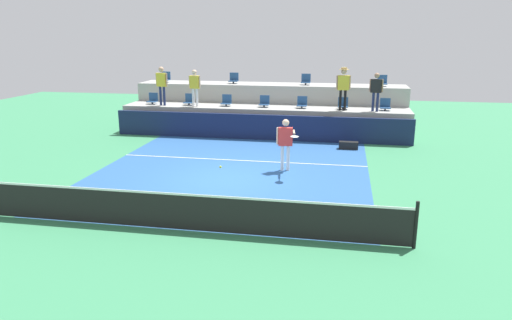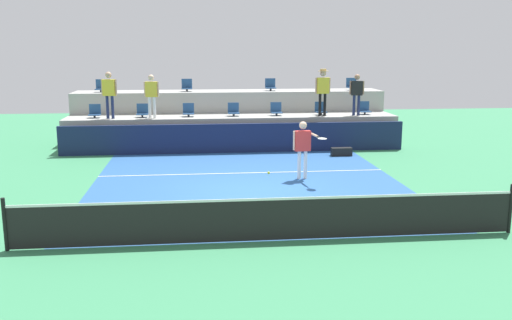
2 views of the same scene
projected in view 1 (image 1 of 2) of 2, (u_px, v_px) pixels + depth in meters
The scene contains 25 objects.
ground_plane at pixel (225, 180), 14.90m from camera, with size 40.00×40.00×0.00m, color #388456.
court_inner_paint at pixel (233, 171), 15.85m from camera, with size 9.00×10.00×0.01m, color #285693.
court_service_line at pixel (241, 160), 17.17m from camera, with size 9.00×0.06×0.00m, color white.
tennis_net at pixel (183, 211), 10.97m from camera, with size 10.48×0.08×1.07m.
sponsor_backboard at pixel (259, 127), 20.45m from camera, with size 13.00×0.16×1.10m, color #141E42.
seating_tier_lower at pixel (264, 120), 21.66m from camera, with size 13.00×1.80×1.25m, color #9E9E99.
seating_tier_upper at pixel (270, 105), 23.26m from camera, with size 13.00×1.80×2.10m, color #9E9E99.
stadium_chair_lower_far_left at pixel (153, 99), 22.32m from camera, with size 0.44×0.40×0.52m.
stadium_chair_lower_left at pixel (189, 100), 22.00m from camera, with size 0.44×0.40×0.52m.
stadium_chair_lower_mid_left at pixel (226, 101), 21.69m from camera, with size 0.44×0.40×0.52m.
stadium_chair_lower_center at pixel (264, 102), 21.38m from camera, with size 0.44×0.40×0.52m.
stadium_chair_lower_mid_right at pixel (302, 103), 21.08m from camera, with size 0.44×0.40×0.52m.
stadium_chair_lower_right at pixel (343, 104), 20.76m from camera, with size 0.44×0.40×0.52m.
stadium_chair_lower_far_right at pixel (385, 105), 20.44m from camera, with size 0.44×0.40×0.52m.
stadium_chair_upper_far_left at pixel (166, 78), 23.81m from camera, with size 0.44×0.40×0.52m.
stadium_chair_upper_left at pixel (234, 79), 23.19m from camera, with size 0.44×0.40×0.52m.
stadium_chair_upper_right at pixel (306, 80), 22.56m from camera, with size 0.44×0.40×0.52m.
stadium_chair_upper_far_right at pixel (382, 82), 21.94m from camera, with size 0.44×0.40×0.52m.
tennis_player at pixel (286, 139), 15.66m from camera, with size 0.85×1.19×1.75m.
spectator_in_white at pixel (162, 82), 21.62m from camera, with size 0.61×0.28×1.77m.
spectator_in_grey at pixel (195, 84), 21.36m from camera, with size 0.59×0.25×1.66m.
spectator_with_hat at pixel (343, 84), 20.15m from camera, with size 0.62×0.47×1.85m.
spectator_leaning_on_rail at pixel (376, 88), 19.96m from camera, with size 0.58×0.26×1.63m.
tennis_ball at pixel (220, 167), 13.05m from camera, with size 0.07×0.07×0.07m.
equipment_bag at pixel (348, 145), 18.86m from camera, with size 0.76×0.28×0.30m, color black.
Camera 1 is at (3.54, -13.80, 4.50)m, focal length 33.05 mm.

